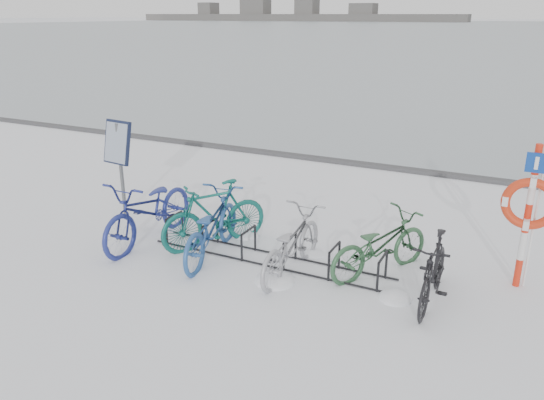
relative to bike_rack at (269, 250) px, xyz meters
name	(u,v)px	position (x,y,z in m)	size (l,w,h in m)	color
ground	(269,260)	(0.00, 0.00, -0.18)	(900.00, 900.00, 0.00)	white
ice_sheet	(536,28)	(0.00, 155.00, -0.17)	(400.00, 298.00, 0.02)	#9AA5AD
quay_edge	(375,166)	(0.00, 5.90, -0.13)	(400.00, 0.25, 0.10)	#3F3F42
bike_rack	(269,250)	(0.00, 0.00, 0.00)	(4.00, 0.48, 0.46)	black
info_board	(118,148)	(-3.39, 0.53, 1.13)	(0.63, 0.30, 1.82)	#595B5E
lifebuoy_station	(530,204)	(3.53, 0.77, 1.08)	(0.72, 0.22, 3.75)	red
shoreline	(286,15)	(-122.02, 260.00, 2.61)	(180.00, 12.00, 9.50)	#4C4C4C
bike_0	(149,208)	(-2.13, -0.21, 0.41)	(0.78, 2.24, 1.18)	navy
bike_1	(214,213)	(-1.07, 0.13, 0.39)	(0.53, 1.88, 1.13)	#115B53
bike_2	(211,224)	(-0.90, -0.24, 0.35)	(0.70, 2.02, 1.06)	#264F8E
bike_3	(291,241)	(0.47, -0.20, 0.31)	(0.65, 1.86, 0.98)	#96979D
bike_4	(380,242)	(1.65, 0.37, 0.30)	(0.64, 1.85, 0.97)	#2C5534
bike_5	(434,269)	(2.52, -0.15, 0.30)	(0.46, 1.61, 0.97)	black
snow_drifts	(305,270)	(0.64, -0.07, -0.18)	(3.32, 1.79, 0.21)	white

